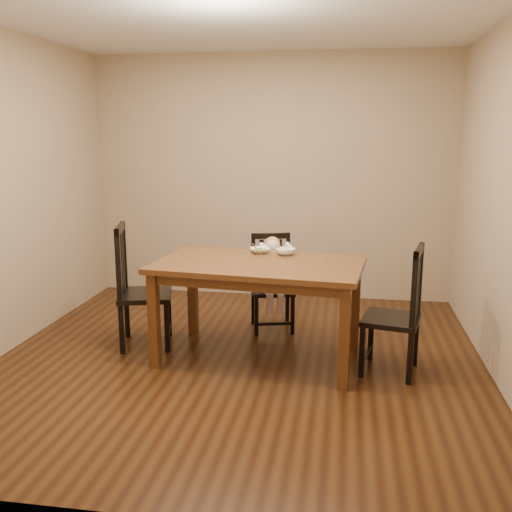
% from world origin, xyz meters
% --- Properties ---
extents(room, '(4.01, 4.01, 2.71)m').
position_xyz_m(room, '(0.00, 0.00, 1.35)').
color(room, '#3D220D').
rests_on(room, ground).
extents(dining_table, '(1.75, 1.16, 0.83)m').
position_xyz_m(dining_table, '(0.16, 0.09, 0.73)').
color(dining_table, '#4B2311').
rests_on(dining_table, room).
extents(chair_child, '(0.47, 0.46, 0.91)m').
position_xyz_m(chair_child, '(0.16, 0.87, 0.43)').
color(chair_child, black).
rests_on(chair_child, room).
extents(chair_left, '(0.55, 0.57, 1.08)m').
position_xyz_m(chair_left, '(-0.93, 0.23, 0.52)').
color(chair_left, black).
rests_on(chair_left, room).
extents(chair_right, '(0.50, 0.52, 1.01)m').
position_xyz_m(chair_right, '(1.27, -0.03, 0.49)').
color(chair_right, black).
rests_on(chair_right, room).
extents(toddler, '(0.34, 0.39, 0.46)m').
position_xyz_m(toddler, '(0.18, 0.82, 0.55)').
color(toddler, white).
rests_on(toddler, chair_child).
extents(bowl_peas, '(0.22, 0.22, 0.04)m').
position_xyz_m(bowl_peas, '(0.11, 0.44, 0.85)').
color(bowl_peas, white).
rests_on(bowl_peas, dining_table).
extents(bowl_veg, '(0.22, 0.22, 0.05)m').
position_xyz_m(bowl_veg, '(0.34, 0.40, 0.85)').
color(bowl_veg, white).
rests_on(bowl_veg, dining_table).
extents(fork, '(0.07, 0.12, 0.05)m').
position_xyz_m(fork, '(0.07, 0.43, 0.87)').
color(fork, silver).
rests_on(fork, bowl_peas).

